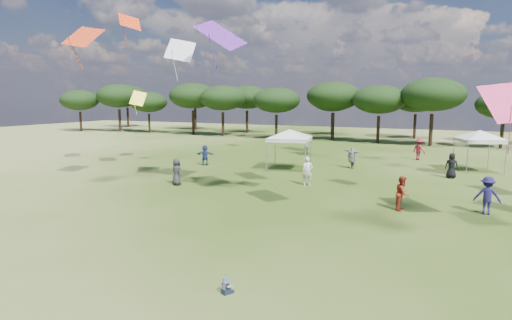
# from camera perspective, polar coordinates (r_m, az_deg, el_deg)

# --- Properties ---
(tree_line) EXTENTS (108.78, 17.63, 7.77)m
(tree_line) POSITION_cam_1_polar(r_m,az_deg,el_deg) (54.87, 21.78, 7.82)
(tree_line) COLOR black
(tree_line) RESTS_ON ground
(tent_left) EXTENTS (5.96, 5.96, 3.32)m
(tent_left) POSITION_cam_1_polar(r_m,az_deg,el_deg) (31.74, 4.52, 3.87)
(tent_left) COLOR gray
(tent_left) RESTS_ON ground
(tent_right) EXTENTS (5.21, 5.21, 3.31)m
(tent_right) POSITION_cam_1_polar(r_m,az_deg,el_deg) (34.86, 27.72, 3.32)
(tent_right) COLOR gray
(tent_right) RESTS_ON ground
(toddler) EXTENTS (0.34, 0.37, 0.45)m
(toddler) POSITION_cam_1_polar(r_m,az_deg,el_deg) (12.26, -4.00, -16.52)
(toddler) COLOR #161D32
(toddler) RESTS_ON ground
(festival_crowd) EXTENTS (29.56, 19.12, 1.90)m
(festival_crowd) POSITION_cam_1_polar(r_m,az_deg,el_deg) (30.83, 16.55, -0.37)
(festival_crowd) COLOR #1E1855
(festival_crowd) RESTS_ON ground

